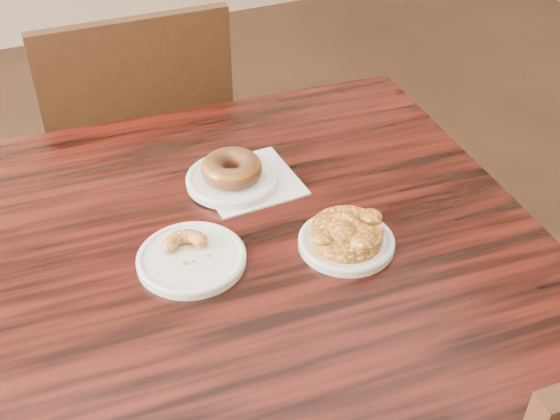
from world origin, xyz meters
name	(u,v)px	position (x,y,z in m)	size (l,w,h in m)	color
floor	(294,407)	(0.00, 0.00, 0.00)	(5.00, 5.00, 0.00)	black
cafe_table	(264,382)	(-0.15, -0.17, 0.38)	(0.91, 0.91, 0.75)	black
chair_far	(134,149)	(-0.20, 0.64, 0.45)	(0.48, 0.48, 0.90)	black
napkin	(249,181)	(-0.11, -0.02, 0.75)	(0.17, 0.17, 0.00)	white
plate_donut	(232,180)	(-0.14, -0.01, 0.76)	(0.17, 0.17, 0.01)	white
plate_cruller	(192,259)	(-0.27, -0.19, 0.76)	(0.17, 0.17, 0.01)	white
plate_fritter	(346,243)	(-0.03, -0.25, 0.76)	(0.16, 0.16, 0.01)	silver
glazed_donut	(232,168)	(-0.14, -0.01, 0.79)	(0.11, 0.11, 0.04)	#944B15
apple_fritter	(347,231)	(-0.03, -0.25, 0.78)	(0.16, 0.16, 0.04)	#4F2608
cruller_fragment	(191,251)	(-0.27, -0.19, 0.77)	(0.09, 0.09, 0.02)	brown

